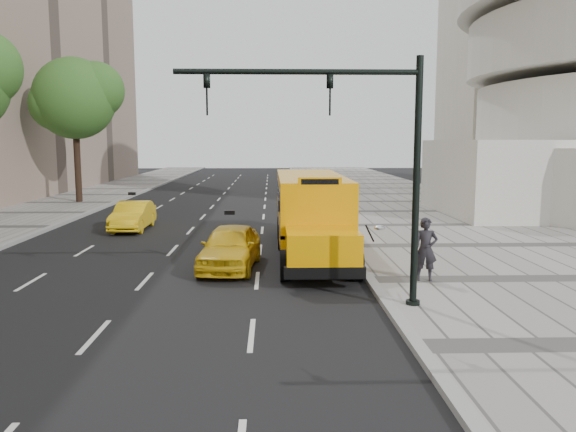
{
  "coord_description": "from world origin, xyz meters",
  "views": [
    {
      "loc": [
        2.96,
        -22.18,
        4.32
      ],
      "look_at": [
        3.5,
        -4.0,
        1.9
      ],
      "focal_mm": 35.0,
      "sensor_mm": 36.0,
      "label": 1
    }
  ],
  "objects_px": {
    "school_bus": "(310,207)",
    "traffic_signal": "(361,151)",
    "pedestrian": "(426,249)",
    "tree_c": "(76,98)",
    "taxi_far": "(133,216)",
    "taxi_near": "(230,247)"
  },
  "relations": [
    {
      "from": "school_bus",
      "to": "traffic_signal",
      "type": "relative_size",
      "value": 1.81
    },
    {
      "from": "school_bus",
      "to": "pedestrian",
      "type": "xyz_separation_m",
      "value": [
        3.1,
        -5.48,
        -0.66
      ]
    },
    {
      "from": "tree_c",
      "to": "school_bus",
      "type": "bearing_deg",
      "value": -49.69
    },
    {
      "from": "school_bus",
      "to": "taxi_far",
      "type": "relative_size",
      "value": 2.75
    },
    {
      "from": "taxi_near",
      "to": "taxi_far",
      "type": "bearing_deg",
      "value": 127.47
    },
    {
      "from": "school_bus",
      "to": "taxi_near",
      "type": "bearing_deg",
      "value": -134.25
    },
    {
      "from": "taxi_near",
      "to": "pedestrian",
      "type": "height_order",
      "value": "pedestrian"
    },
    {
      "from": "taxi_near",
      "to": "taxi_far",
      "type": "relative_size",
      "value": 1.05
    },
    {
      "from": "taxi_far",
      "to": "traffic_signal",
      "type": "height_order",
      "value": "traffic_signal"
    },
    {
      "from": "taxi_far",
      "to": "pedestrian",
      "type": "bearing_deg",
      "value": -44.19
    },
    {
      "from": "taxi_far",
      "to": "school_bus",
      "type": "bearing_deg",
      "value": -34.0
    },
    {
      "from": "school_bus",
      "to": "traffic_signal",
      "type": "bearing_deg",
      "value": -85.05
    },
    {
      "from": "tree_c",
      "to": "traffic_signal",
      "type": "distance_m",
      "value": 30.09
    },
    {
      "from": "taxi_far",
      "to": "traffic_signal",
      "type": "bearing_deg",
      "value": -56.44
    },
    {
      "from": "tree_c",
      "to": "traffic_signal",
      "type": "relative_size",
      "value": 1.57
    },
    {
      "from": "pedestrian",
      "to": "school_bus",
      "type": "bearing_deg",
      "value": 130.1
    },
    {
      "from": "tree_c",
      "to": "taxi_far",
      "type": "distance_m",
      "value": 15.12
    },
    {
      "from": "tree_c",
      "to": "traffic_signal",
      "type": "bearing_deg",
      "value": -58.6
    },
    {
      "from": "taxi_near",
      "to": "traffic_signal",
      "type": "height_order",
      "value": "traffic_signal"
    },
    {
      "from": "tree_c",
      "to": "school_bus",
      "type": "xyz_separation_m",
      "value": [
        14.9,
        -17.56,
        -5.52
      ]
    },
    {
      "from": "school_bus",
      "to": "traffic_signal",
      "type": "height_order",
      "value": "traffic_signal"
    },
    {
      "from": "school_bus",
      "to": "taxi_far",
      "type": "distance_m",
      "value": 10.13
    }
  ]
}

